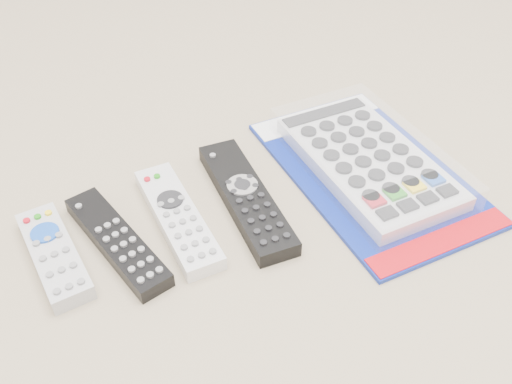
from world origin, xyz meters
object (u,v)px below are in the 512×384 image
remote_large_black (246,197)px  remote_slim_black (117,241)px  remote_small_grey (54,254)px  remote_silver_dvd (178,217)px  jumbo_remote_packaged (368,160)px

remote_large_black → remote_slim_black: bearing=-176.1°
remote_small_grey → remote_silver_dvd: remote_small_grey is taller
remote_small_grey → jumbo_remote_packaged: size_ratio=0.44×
remote_large_black → remote_small_grey: bearing=-178.6°
remote_slim_black → remote_large_black: bearing=-12.4°
remote_small_grey → remote_large_black: 0.26m
jumbo_remote_packaged → remote_silver_dvd: bearing=176.0°
jumbo_remote_packaged → remote_slim_black: bearing=177.8°
remote_small_grey → remote_slim_black: (0.08, -0.02, -0.00)m
remote_silver_dvd → jumbo_remote_packaged: 0.29m
remote_small_grey → remote_silver_dvd: bearing=-6.6°
remote_slim_black → remote_large_black: remote_large_black is taller
remote_small_grey → remote_large_black: bearing=-7.1°
remote_slim_black → remote_silver_dvd: (0.08, -0.00, 0.00)m
remote_slim_black → remote_large_black: (0.18, -0.02, 0.00)m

